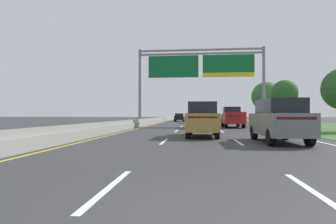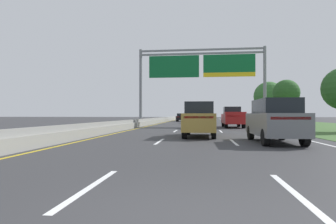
{
  "view_description": "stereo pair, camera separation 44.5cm",
  "coord_description": "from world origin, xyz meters",
  "px_view_note": "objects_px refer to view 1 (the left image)",
  "views": [
    {
      "loc": [
        -0.22,
        -3.65,
        1.37
      ],
      "look_at": [
        -3.12,
        25.15,
        1.62
      ],
      "focal_mm": 30.04,
      "sensor_mm": 36.0,
      "label": 1
    },
    {
      "loc": [
        0.22,
        -3.6,
        1.37
      ],
      "look_at": [
        -3.12,
        25.15,
        1.62
      ],
      "focal_mm": 30.04,
      "sensor_mm": 36.0,
      "label": 2
    }
  ],
  "objects_px": {
    "pickup_truck_red": "(232,117)",
    "car_silver_centre_lane_suv": "(197,116)",
    "overhead_sign_gantry": "(201,70)",
    "roadside_tree_far": "(266,96)",
    "car_grey_right_lane_suv": "(279,120)",
    "car_black_left_lane_sedan": "(179,117)",
    "car_darkgreen_centre_lane_sedan": "(201,120)",
    "car_gold_centre_lane_suv": "(203,119)",
    "roadside_tree_mid": "(285,93)"
  },
  "relations": [
    {
      "from": "pickup_truck_red",
      "to": "car_silver_centre_lane_suv",
      "type": "distance_m",
      "value": 14.25
    },
    {
      "from": "pickup_truck_red",
      "to": "overhead_sign_gantry",
      "type": "bearing_deg",
      "value": 45.44
    },
    {
      "from": "car_silver_centre_lane_suv",
      "to": "roadside_tree_far",
      "type": "distance_m",
      "value": 14.46
    },
    {
      "from": "car_grey_right_lane_suv",
      "to": "car_black_left_lane_sedan",
      "type": "xyz_separation_m",
      "value": [
        -7.28,
        40.4,
        -0.28
      ]
    },
    {
      "from": "pickup_truck_red",
      "to": "car_black_left_lane_sedan",
      "type": "distance_m",
      "value": 25.26
    },
    {
      "from": "car_darkgreen_centre_lane_sedan",
      "to": "roadside_tree_far",
      "type": "distance_m",
      "value": 25.96
    },
    {
      "from": "roadside_tree_far",
      "to": "car_gold_centre_lane_suv",
      "type": "bearing_deg",
      "value": -109.64
    },
    {
      "from": "overhead_sign_gantry",
      "to": "roadside_tree_mid",
      "type": "relative_size",
      "value": 2.59
    },
    {
      "from": "pickup_truck_red",
      "to": "car_grey_right_lane_suv",
      "type": "distance_m",
      "value": 16.15
    },
    {
      "from": "overhead_sign_gantry",
      "to": "pickup_truck_red",
      "type": "bearing_deg",
      "value": -44.52
    },
    {
      "from": "car_darkgreen_centre_lane_sedan",
      "to": "roadside_tree_mid",
      "type": "bearing_deg",
      "value": -50.61
    },
    {
      "from": "car_darkgreen_centre_lane_sedan",
      "to": "car_silver_centre_lane_suv",
      "type": "xyz_separation_m",
      "value": [
        -0.37,
        15.9,
        0.28
      ]
    },
    {
      "from": "car_silver_centre_lane_suv",
      "to": "car_black_left_lane_sedan",
      "type": "distance_m",
      "value": 11.02
    },
    {
      "from": "overhead_sign_gantry",
      "to": "car_darkgreen_centre_lane_sedan",
      "type": "relative_size",
      "value": 3.4
    },
    {
      "from": "car_silver_centre_lane_suv",
      "to": "roadside_tree_mid",
      "type": "height_order",
      "value": "roadside_tree_mid"
    },
    {
      "from": "car_grey_right_lane_suv",
      "to": "car_black_left_lane_sedan",
      "type": "height_order",
      "value": "car_grey_right_lane_suv"
    },
    {
      "from": "car_gold_centre_lane_suv",
      "to": "car_grey_right_lane_suv",
      "type": "relative_size",
      "value": 1.0
    },
    {
      "from": "pickup_truck_red",
      "to": "car_darkgreen_centre_lane_sedan",
      "type": "xyz_separation_m",
      "value": [
        -3.37,
        -2.15,
        -0.26
      ]
    },
    {
      "from": "car_gold_centre_lane_suv",
      "to": "pickup_truck_red",
      "type": "bearing_deg",
      "value": -13.55
    },
    {
      "from": "car_grey_right_lane_suv",
      "to": "roadside_tree_far",
      "type": "relative_size",
      "value": 0.66
    },
    {
      "from": "car_black_left_lane_sedan",
      "to": "overhead_sign_gantry",
      "type": "bearing_deg",
      "value": -169.5
    },
    {
      "from": "car_grey_right_lane_suv",
      "to": "roadside_tree_far",
      "type": "bearing_deg",
      "value": -14.03
    },
    {
      "from": "car_grey_right_lane_suv",
      "to": "car_silver_centre_lane_suv",
      "type": "bearing_deg",
      "value": 6.21
    },
    {
      "from": "car_black_left_lane_sedan",
      "to": "roadside_tree_mid",
      "type": "bearing_deg",
      "value": -139.35
    },
    {
      "from": "car_grey_right_lane_suv",
      "to": "overhead_sign_gantry",
      "type": "bearing_deg",
      "value": 8.95
    },
    {
      "from": "car_gold_centre_lane_suv",
      "to": "roadside_tree_mid",
      "type": "height_order",
      "value": "roadside_tree_mid"
    },
    {
      "from": "car_black_left_lane_sedan",
      "to": "roadside_tree_mid",
      "type": "height_order",
      "value": "roadside_tree_mid"
    },
    {
      "from": "car_gold_centre_lane_suv",
      "to": "car_silver_centre_lane_suv",
      "type": "bearing_deg",
      "value": 2.06
    },
    {
      "from": "car_black_left_lane_sedan",
      "to": "roadside_tree_far",
      "type": "height_order",
      "value": "roadside_tree_far"
    },
    {
      "from": "pickup_truck_red",
      "to": "car_darkgreen_centre_lane_sedan",
      "type": "relative_size",
      "value": 1.22
    },
    {
      "from": "pickup_truck_red",
      "to": "roadside_tree_mid",
      "type": "height_order",
      "value": "roadside_tree_mid"
    },
    {
      "from": "car_silver_centre_lane_suv",
      "to": "roadside_tree_far",
      "type": "xyz_separation_m",
      "value": [
        12.25,
        6.87,
        3.45
      ]
    },
    {
      "from": "pickup_truck_red",
      "to": "car_silver_centre_lane_suv",
      "type": "bearing_deg",
      "value": 15.15
    },
    {
      "from": "overhead_sign_gantry",
      "to": "car_gold_centre_lane_suv",
      "type": "distance_m",
      "value": 17.02
    },
    {
      "from": "car_black_left_lane_sedan",
      "to": "car_gold_centre_lane_suv",
      "type": "bearing_deg",
      "value": -174.08
    },
    {
      "from": "overhead_sign_gantry",
      "to": "pickup_truck_red",
      "type": "relative_size",
      "value": 2.79
    },
    {
      "from": "overhead_sign_gantry",
      "to": "car_grey_right_lane_suv",
      "type": "bearing_deg",
      "value": -79.76
    },
    {
      "from": "car_grey_right_lane_suv",
      "to": "roadside_tree_far",
      "type": "distance_m",
      "value": 37.86
    },
    {
      "from": "pickup_truck_red",
      "to": "car_silver_centre_lane_suv",
      "type": "xyz_separation_m",
      "value": [
        -3.73,
        13.75,
        0.02
      ]
    },
    {
      "from": "overhead_sign_gantry",
      "to": "pickup_truck_red",
      "type": "xyz_separation_m",
      "value": [
        3.3,
        -3.24,
        -5.58
      ]
    },
    {
      "from": "car_grey_right_lane_suv",
      "to": "car_silver_centre_lane_suv",
      "type": "xyz_separation_m",
      "value": [
        -3.94,
        29.91,
        0.0
      ]
    },
    {
      "from": "overhead_sign_gantry",
      "to": "car_gold_centre_lane_suv",
      "type": "relative_size",
      "value": 3.17
    },
    {
      "from": "overhead_sign_gantry",
      "to": "roadside_tree_mid",
      "type": "bearing_deg",
      "value": 19.46
    },
    {
      "from": "overhead_sign_gantry",
      "to": "car_silver_centre_lane_suv",
      "type": "bearing_deg",
      "value": 92.38
    },
    {
      "from": "car_grey_right_lane_suv",
      "to": "car_silver_centre_lane_suv",
      "type": "height_order",
      "value": "same"
    },
    {
      "from": "overhead_sign_gantry",
      "to": "roadside_tree_far",
      "type": "distance_m",
      "value": 21.12
    },
    {
      "from": "car_black_left_lane_sedan",
      "to": "roadside_tree_mid",
      "type": "distance_m",
      "value": 22.79
    },
    {
      "from": "car_darkgreen_centre_lane_sedan",
      "to": "car_silver_centre_lane_suv",
      "type": "height_order",
      "value": "car_silver_centre_lane_suv"
    },
    {
      "from": "car_darkgreen_centre_lane_sedan",
      "to": "car_grey_right_lane_suv",
      "type": "height_order",
      "value": "car_grey_right_lane_suv"
    },
    {
      "from": "car_darkgreen_centre_lane_sedan",
      "to": "car_black_left_lane_sedan",
      "type": "distance_m",
      "value": 26.66
    }
  ]
}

